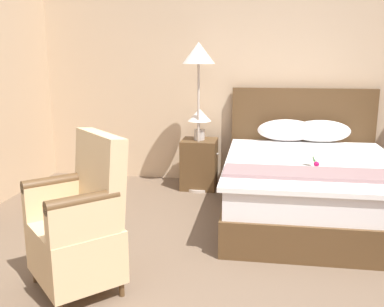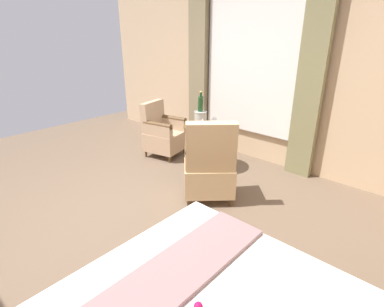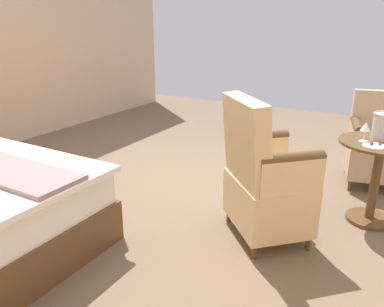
# 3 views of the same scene
# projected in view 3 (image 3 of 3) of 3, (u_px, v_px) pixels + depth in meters

# --- Properties ---
(ground_plane) EXTENTS (8.03, 8.03, 0.00)m
(ground_plane) POSITION_uv_depth(u_px,v_px,m) (177.00, 184.00, 3.74)
(ground_plane) COLOR brown
(side_table_round) EXTENTS (0.62, 0.62, 0.67)m
(side_table_round) POSITION_uv_depth(u_px,v_px,m) (377.00, 173.00, 2.91)
(side_table_round) COLOR brown
(side_table_round) RESTS_ON ground
(wine_glass_near_bucket) EXTENTS (0.07, 0.07, 0.15)m
(wine_glass_near_bucket) POSITION_uv_depth(u_px,v_px,m) (365.00, 128.00, 2.80)
(wine_glass_near_bucket) COLOR white
(wine_glass_near_bucket) RESTS_ON side_table_round
(snack_plate) EXTENTS (0.16, 0.16, 0.04)m
(snack_plate) POSITION_uv_depth(u_px,v_px,m) (375.00, 146.00, 2.71)
(snack_plate) COLOR white
(snack_plate) RESTS_ON side_table_round
(armchair_by_window) EXTENTS (0.78, 0.78, 1.06)m
(armchair_by_window) POSITION_uv_depth(u_px,v_px,m) (264.00, 182.00, 2.69)
(armchair_by_window) COLOR brown
(armchair_by_window) RESTS_ON ground
(armchair_facing_bed) EXTENTS (0.63, 0.68, 0.90)m
(armchair_facing_bed) POSITION_uv_depth(u_px,v_px,m) (377.00, 146.00, 3.65)
(armchair_facing_bed) COLOR brown
(armchair_facing_bed) RESTS_ON ground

